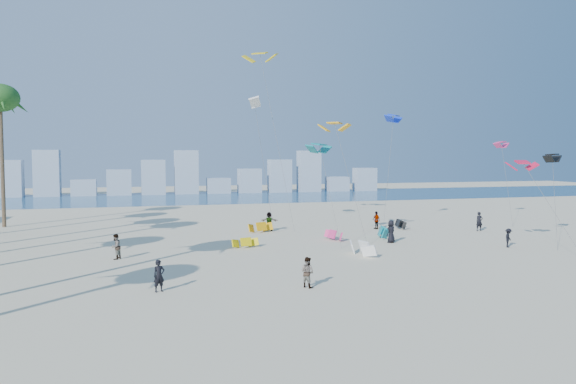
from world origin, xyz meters
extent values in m
plane|color=beige|center=(0.00, 0.00, 0.00)|extent=(220.00, 220.00, 0.00)
plane|color=navy|center=(0.00, 72.00, 0.01)|extent=(220.00, 220.00, 0.00)
imported|color=black|center=(-7.40, 4.81, 0.87)|extent=(0.74, 0.61, 1.74)
imported|color=gray|center=(0.60, 3.62, 0.85)|extent=(1.00, 1.05, 1.71)
imported|color=black|center=(12.25, 16.72, 0.95)|extent=(1.11, 1.01, 1.91)
imported|color=gray|center=(14.78, 25.10, 0.89)|extent=(0.68, 1.12, 1.78)
imported|color=black|center=(20.21, 11.99, 0.76)|extent=(1.12, 1.05, 1.52)
imported|color=gray|center=(4.13, 26.69, 0.93)|extent=(1.81, 1.13, 1.86)
imported|color=black|center=(23.81, 20.97, 0.93)|extent=(0.71, 0.50, 1.87)
imported|color=gray|center=(-9.90, 15.25, 0.90)|extent=(1.03, 1.10, 1.80)
cylinder|color=#595959|center=(6.83, 16.94, 4.15)|extent=(0.72, 3.58, 8.30)
cylinder|color=#595959|center=(8.84, 17.44, 5.05)|extent=(1.62, 3.59, 10.12)
cylinder|color=#595959|center=(24.32, 11.71, 3.72)|extent=(2.76, 4.01, 7.45)
cylinder|color=#595959|center=(3.49, 26.25, 6.44)|extent=(1.46, 2.26, 12.88)
cylinder|color=#595959|center=(16.13, 25.21, 5.77)|extent=(2.91, 3.80, 11.55)
cylinder|color=#595959|center=(21.33, 8.65, 3.41)|extent=(0.63, 5.95, 6.84)
cylinder|color=#595959|center=(5.10, 27.41, 8.82)|extent=(2.39, 4.46, 17.65)
cylinder|color=#595959|center=(30.55, 25.82, 4.44)|extent=(2.69, 5.78, 8.90)
cylinder|color=brown|center=(-21.45, 37.00, 6.61)|extent=(0.40, 0.40, 13.21)
ellipsoid|color=#20581F|center=(-21.45, 37.00, 13.21)|extent=(3.80, 3.80, 2.85)
cube|color=#9EADBF|center=(-29.60, 82.00, 3.30)|extent=(4.40, 3.00, 6.60)
cube|color=#9EADBF|center=(-23.40, 82.00, 4.20)|extent=(4.40, 3.00, 8.40)
cube|color=#9EADBF|center=(-17.20, 82.00, 1.50)|extent=(4.40, 3.00, 3.00)
cube|color=#9EADBF|center=(-11.00, 82.00, 2.40)|extent=(4.40, 3.00, 4.80)
cube|color=#9EADBF|center=(-4.80, 82.00, 3.30)|extent=(4.40, 3.00, 6.60)
cube|color=#9EADBF|center=(1.40, 82.00, 4.20)|extent=(4.40, 3.00, 8.40)
cube|color=#9EADBF|center=(7.60, 82.00, 1.50)|extent=(4.40, 3.00, 3.00)
cube|color=#9EADBF|center=(13.80, 82.00, 2.40)|extent=(4.40, 3.00, 4.80)
cube|color=#9EADBF|center=(20.00, 82.00, 3.30)|extent=(4.40, 3.00, 6.60)
cube|color=#9EADBF|center=(26.20, 82.00, 4.20)|extent=(4.40, 3.00, 8.40)
cube|color=#9EADBF|center=(32.40, 82.00, 1.50)|extent=(4.40, 3.00, 3.00)
cube|color=#9EADBF|center=(38.60, 82.00, 2.40)|extent=(4.40, 3.00, 4.80)
camera|label=1|loc=(-8.70, -25.19, 7.30)|focal=34.35mm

